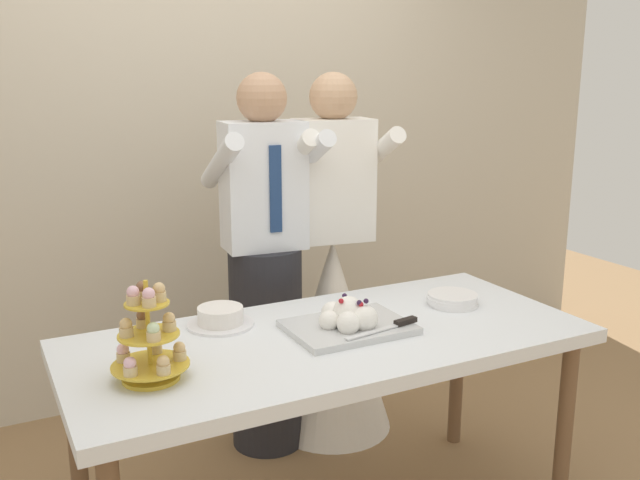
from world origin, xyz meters
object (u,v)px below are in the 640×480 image
(main_cake_tray, at_px, (349,320))
(round_cake, at_px, (220,317))
(person_groom, at_px, (265,286))
(person_bride, at_px, (332,310))
(dessert_table, at_px, (330,354))
(plate_stack, at_px, (452,299))
(cupcake_stand, at_px, (149,341))

(main_cake_tray, xyz_separation_m, round_cake, (-0.38, 0.25, -0.01))
(person_groom, xyz_separation_m, person_bride, (0.34, 0.01, -0.16))
(dessert_table, relative_size, main_cake_tray, 4.14)
(round_cake, distance_m, person_groom, 0.58)
(main_cake_tray, height_order, person_bride, person_bride)
(dessert_table, xyz_separation_m, main_cake_tray, (0.08, 0.00, 0.11))
(main_cake_tray, height_order, person_groom, person_groom)
(person_bride, bearing_deg, person_groom, -179.08)
(round_cake, xyz_separation_m, person_groom, (0.36, 0.45, -0.06))
(plate_stack, bearing_deg, cupcake_stand, -173.22)
(round_cake, bearing_deg, person_bride, 33.03)
(main_cake_tray, height_order, plate_stack, main_cake_tray)
(plate_stack, relative_size, person_groom, 0.12)
(main_cake_tray, distance_m, plate_stack, 0.50)
(cupcake_stand, distance_m, person_groom, 1.06)
(dessert_table, bearing_deg, cupcake_stand, -172.92)
(dessert_table, distance_m, plate_stack, 0.58)
(main_cake_tray, distance_m, person_groom, 0.71)
(dessert_table, relative_size, cupcake_stand, 5.90)
(round_cake, bearing_deg, plate_stack, -12.30)
(plate_stack, xyz_separation_m, person_groom, (-0.52, 0.64, -0.05))
(dessert_table, xyz_separation_m, person_groom, (0.05, 0.70, 0.05))
(round_cake, bearing_deg, dessert_table, -39.91)
(dessert_table, height_order, person_bride, person_bride)
(cupcake_stand, distance_m, main_cake_tray, 0.73)
(round_cake, height_order, person_groom, person_groom)
(round_cake, bearing_deg, person_groom, 51.13)
(person_groom, bearing_deg, round_cake, -128.87)
(person_groom, bearing_deg, person_bride, 0.92)
(round_cake, distance_m, person_bride, 0.86)
(cupcake_stand, bearing_deg, dessert_table, 7.08)
(cupcake_stand, bearing_deg, person_bride, 37.48)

